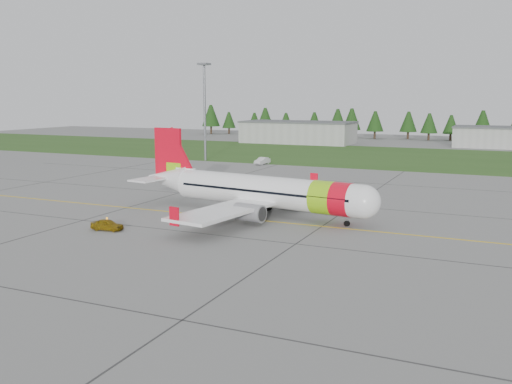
% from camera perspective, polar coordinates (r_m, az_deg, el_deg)
% --- Properties ---
extents(ground, '(320.00, 320.00, 0.00)m').
position_cam_1_polar(ground, '(57.20, -5.47, -4.16)').
color(ground, gray).
rests_on(ground, ground).
extents(aircraft, '(31.57, 29.39, 9.60)m').
position_cam_1_polar(aircraft, '(65.34, 0.51, 0.08)').
color(aircraft, white).
rests_on(aircraft, ground).
extents(follow_me_car, '(1.32, 1.50, 3.37)m').
position_cam_1_polar(follow_me_car, '(59.93, -14.70, -2.15)').
color(follow_me_car, '#DFAE0C').
rests_on(follow_me_car, ground).
extents(service_van, '(1.66, 1.58, 4.30)m').
position_cam_1_polar(service_van, '(114.86, 0.63, 3.85)').
color(service_van, silver).
rests_on(service_van, ground).
extents(grass_strip, '(320.00, 50.00, 0.03)m').
position_cam_1_polar(grass_strip, '(133.81, 12.19, 3.52)').
color(grass_strip, '#30561E').
rests_on(grass_strip, ground).
extents(taxi_guideline, '(120.00, 0.25, 0.02)m').
position_cam_1_polar(taxi_guideline, '(64.09, -1.93, -2.62)').
color(taxi_guideline, gold).
rests_on(taxi_guideline, ground).
extents(hangar_west, '(32.00, 14.00, 6.00)m').
position_cam_1_polar(hangar_west, '(168.73, 4.21, 5.92)').
color(hangar_west, '#A8A8A3').
rests_on(hangar_west, ground).
extents(hangar_east, '(24.00, 12.00, 5.20)m').
position_cam_1_polar(hangar_east, '(166.60, 23.34, 4.99)').
color(hangar_east, '#A8A8A3').
rests_on(hangar_east, ground).
extents(floodlight_mast, '(0.50, 0.50, 20.00)m').
position_cam_1_polar(floodlight_mast, '(121.88, -5.15, 7.84)').
color(floodlight_mast, slate).
rests_on(floodlight_mast, ground).
extents(treeline, '(160.00, 8.00, 10.00)m').
position_cam_1_polar(treeline, '(188.46, 15.86, 6.57)').
color(treeline, '#1C3F14').
rests_on(treeline, ground).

